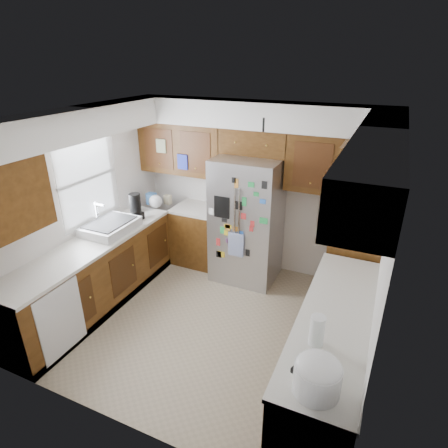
% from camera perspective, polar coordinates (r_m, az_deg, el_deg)
% --- Properties ---
extents(floor, '(3.60, 3.60, 0.00)m').
position_cam_1_polar(floor, '(4.83, -2.06, -14.62)').
color(floor, tan).
rests_on(floor, ground).
extents(room_shell, '(3.64, 3.24, 2.52)m').
position_cam_1_polar(room_shell, '(4.31, -1.54, 7.95)').
color(room_shell, silver).
rests_on(room_shell, ground).
extents(left_counter_run, '(1.36, 3.20, 0.92)m').
position_cam_1_polar(left_counter_run, '(5.25, -15.54, -6.44)').
color(left_counter_run, '#41260C').
rests_on(left_counter_run, ground).
extents(right_counter_run, '(0.63, 2.25, 0.92)m').
position_cam_1_polar(right_counter_run, '(3.90, 15.83, -19.00)').
color(right_counter_run, '#41260C').
rests_on(right_counter_run, ground).
extents(pantry, '(0.60, 0.90, 2.15)m').
position_cam_1_polar(pantry, '(4.92, 19.88, -0.72)').
color(pantry, '#41260C').
rests_on(pantry, ground).
extents(fridge, '(0.90, 0.79, 1.80)m').
position_cam_1_polar(fridge, '(5.31, 3.52, 0.57)').
color(fridge, '#A0A0A5').
rests_on(fridge, ground).
extents(bridge_cabinet, '(0.96, 0.34, 0.35)m').
position_cam_1_polar(bridge_cabinet, '(5.19, 4.75, 12.44)').
color(bridge_cabinet, '#41260C').
rests_on(bridge_cabinet, fridge).
extents(fridge_top_items, '(0.82, 0.31, 0.25)m').
position_cam_1_polar(fridge_top_items, '(5.10, 4.49, 15.64)').
color(fridge_top_items, '#101DB7').
rests_on(fridge_top_items, bridge_cabinet).
extents(sink_assembly, '(0.52, 0.70, 0.37)m').
position_cam_1_polar(sink_assembly, '(5.13, -16.94, -0.34)').
color(sink_assembly, silver).
rests_on(sink_assembly, left_counter_run).
extents(left_counter_clutter, '(0.35, 0.88, 0.38)m').
position_cam_1_polar(left_counter_clutter, '(5.60, -11.94, 2.99)').
color(left_counter_clutter, black).
rests_on(left_counter_clutter, left_counter_run).
extents(rice_cooker, '(0.33, 0.33, 0.29)m').
position_cam_1_polar(rice_cooker, '(2.79, 14.07, -21.34)').
color(rice_cooker, white).
rests_on(rice_cooker, right_counter_run).
extents(paper_towel, '(0.12, 0.12, 0.27)m').
position_cam_1_polar(paper_towel, '(3.15, 13.99, -15.51)').
color(paper_towel, white).
rests_on(paper_towel, right_counter_run).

